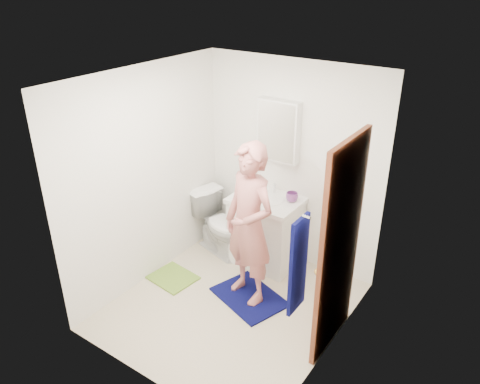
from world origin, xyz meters
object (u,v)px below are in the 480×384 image
at_px(toilet, 221,224).
at_px(toothbrush_cup, 292,197).
at_px(man, 249,225).
at_px(medicine_cabinet, 279,131).
at_px(towel, 298,265).
at_px(soap_dispenser, 250,190).
at_px(vanity_cabinet, 265,232).

bearing_deg(toilet, toothbrush_cup, -60.17).
relative_size(toilet, man, 0.44).
height_order(medicine_cabinet, toilet, medicine_cabinet).
relative_size(towel, soap_dispenser, 4.35).
height_order(toothbrush_cup, man, man).
bearing_deg(toothbrush_cup, towel, -60.30).
height_order(soap_dispenser, man, man).
distance_m(toothbrush_cup, man, 0.78).
height_order(vanity_cabinet, man, man).
relative_size(medicine_cabinet, man, 0.40).
height_order(medicine_cabinet, towel, medicine_cabinet).
relative_size(vanity_cabinet, towel, 1.00).
distance_m(towel, man, 1.31).
xyz_separation_m(towel, toothbrush_cup, (-0.91, 1.59, -0.35)).
xyz_separation_m(medicine_cabinet, toilet, (-0.57, -0.34, -1.21)).
bearing_deg(man, toothbrush_cup, 101.90).
relative_size(vanity_cabinet, toilet, 1.04).
relative_size(toilet, toothbrush_cup, 5.62).
bearing_deg(toilet, towel, -112.79).
xyz_separation_m(toilet, toothbrush_cup, (0.84, 0.22, 0.52)).
xyz_separation_m(vanity_cabinet, toilet, (-0.57, -0.11, -0.01)).
height_order(vanity_cabinet, soap_dispenser, soap_dispenser).
bearing_deg(soap_dispenser, medicine_cabinet, 60.48).
bearing_deg(vanity_cabinet, soap_dispenser, -155.77).
height_order(toilet, toothbrush_cup, toothbrush_cup).
bearing_deg(man, medicine_cabinet, 119.57).
xyz_separation_m(vanity_cabinet, soap_dispenser, (-0.17, -0.08, 0.54)).
bearing_deg(soap_dispenser, man, -57.41).
bearing_deg(vanity_cabinet, toothbrush_cup, 21.03).
bearing_deg(toothbrush_cup, man, -94.40).
relative_size(medicine_cabinet, toothbrush_cup, 5.09).
xyz_separation_m(soap_dispenser, man, (0.38, -0.60, -0.05)).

